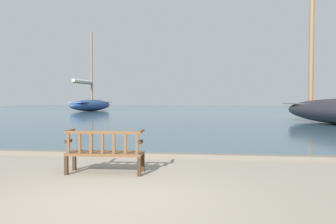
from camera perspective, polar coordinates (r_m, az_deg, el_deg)
name	(u,v)px	position (r m, az deg, el deg)	size (l,w,h in m)	color
ground_plane	(110,200)	(5.32, -10.13, -14.92)	(160.00, 160.00, 0.00)	gray
harbor_water	(198,110)	(48.90, 5.28, 0.34)	(100.00, 80.00, 0.08)	#385666
quay_edge_kerb	(152,155)	(8.96, -2.78, -7.48)	(40.00, 0.30, 0.12)	#675F54
park_bench	(105,151)	(7.07, -10.94, -6.75)	(1.62, 0.58, 0.92)	#322113
sailboat_mid_port	(91,104)	(44.88, -13.28, 1.36)	(4.29, 9.56, 10.45)	navy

